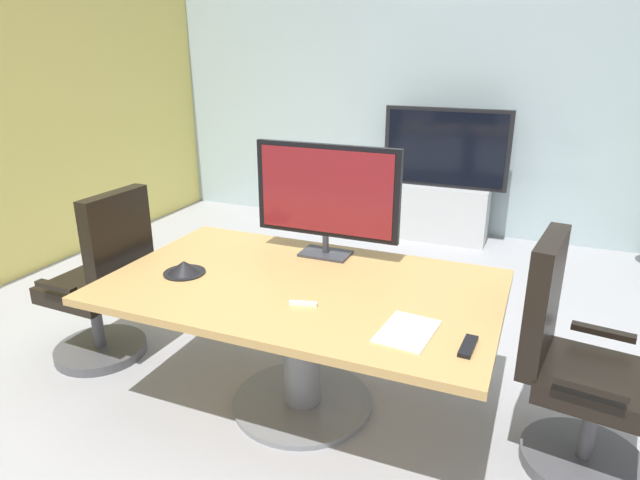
{
  "coord_description": "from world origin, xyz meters",
  "views": [
    {
      "loc": [
        1.14,
        -2.49,
        1.86
      ],
      "look_at": [
        0.07,
        0.07,
        0.88
      ],
      "focal_mm": 30.84,
      "sensor_mm": 36.0,
      "label": 1
    }
  ],
  "objects_px": {
    "conference_table": "(301,315)",
    "tv_monitor": "(326,194)",
    "wall_display_unit": "(442,197)",
    "office_chair_right": "(574,376)",
    "office_chair_left": "(104,291)",
    "conference_phone": "(184,268)",
    "remote_control": "(468,346)"
  },
  "relations": [
    {
      "from": "office_chair_left",
      "to": "office_chair_right",
      "type": "bearing_deg",
      "value": 94.69
    },
    {
      "from": "office_chair_left",
      "to": "conference_table",
      "type": "bearing_deg",
      "value": 93.32
    },
    {
      "from": "tv_monitor",
      "to": "conference_phone",
      "type": "bearing_deg",
      "value": -137.04
    },
    {
      "from": "office_chair_right",
      "to": "wall_display_unit",
      "type": "xyz_separation_m",
      "value": [
        -1.15,
        2.94,
        -0.01
      ]
    },
    {
      "from": "office_chair_right",
      "to": "office_chair_left",
      "type": "bearing_deg",
      "value": 100.63
    },
    {
      "from": "office_chair_left",
      "to": "office_chair_right",
      "type": "relative_size",
      "value": 1.0
    },
    {
      "from": "conference_phone",
      "to": "conference_table",
      "type": "bearing_deg",
      "value": 11.12
    },
    {
      "from": "conference_table",
      "to": "tv_monitor",
      "type": "distance_m",
      "value": 0.69
    },
    {
      "from": "office_chair_right",
      "to": "remote_control",
      "type": "xyz_separation_m",
      "value": [
        -0.43,
        -0.41,
        0.28
      ]
    },
    {
      "from": "conference_phone",
      "to": "office_chair_left",
      "type": "bearing_deg",
      "value": 171.78
    },
    {
      "from": "office_chair_left",
      "to": "remote_control",
      "type": "xyz_separation_m",
      "value": [
        2.18,
        -0.3,
        0.28
      ]
    },
    {
      "from": "wall_display_unit",
      "to": "tv_monitor",
      "type": "bearing_deg",
      "value": -94.29
    },
    {
      "from": "conference_table",
      "to": "conference_phone",
      "type": "relative_size",
      "value": 8.95
    },
    {
      "from": "conference_phone",
      "to": "office_chair_right",
      "type": "bearing_deg",
      "value": 6.14
    },
    {
      "from": "tv_monitor",
      "to": "conference_phone",
      "type": "distance_m",
      "value": 0.87
    },
    {
      "from": "office_chair_left",
      "to": "wall_display_unit",
      "type": "bearing_deg",
      "value": 156.59
    },
    {
      "from": "conference_table",
      "to": "conference_phone",
      "type": "xyz_separation_m",
      "value": [
        -0.62,
        -0.12,
        0.21
      ]
    },
    {
      "from": "office_chair_left",
      "to": "tv_monitor",
      "type": "relative_size",
      "value": 1.3
    },
    {
      "from": "tv_monitor",
      "to": "office_chair_right",
      "type": "bearing_deg",
      "value": -14.16
    },
    {
      "from": "office_chair_left",
      "to": "tv_monitor",
      "type": "bearing_deg",
      "value": 111.66
    },
    {
      "from": "conference_phone",
      "to": "tv_monitor",
      "type": "bearing_deg",
      "value": 42.96
    },
    {
      "from": "office_chair_left",
      "to": "wall_display_unit",
      "type": "height_order",
      "value": "wall_display_unit"
    },
    {
      "from": "office_chair_left",
      "to": "tv_monitor",
      "type": "xyz_separation_m",
      "value": [
        1.27,
        0.45,
        0.63
      ]
    },
    {
      "from": "conference_phone",
      "to": "remote_control",
      "type": "xyz_separation_m",
      "value": [
        1.5,
        -0.2,
        -0.02
      ]
    },
    {
      "from": "conference_table",
      "to": "wall_display_unit",
      "type": "distance_m",
      "value": 3.03
    },
    {
      "from": "office_chair_left",
      "to": "conference_phone",
      "type": "bearing_deg",
      "value": 84.1
    },
    {
      "from": "office_chair_left",
      "to": "remote_control",
      "type": "height_order",
      "value": "office_chair_left"
    },
    {
      "from": "conference_table",
      "to": "office_chair_right",
      "type": "height_order",
      "value": "office_chair_right"
    },
    {
      "from": "conference_table",
      "to": "conference_phone",
      "type": "height_order",
      "value": "conference_phone"
    },
    {
      "from": "conference_table",
      "to": "conference_phone",
      "type": "distance_m",
      "value": 0.67
    },
    {
      "from": "conference_phone",
      "to": "remote_control",
      "type": "bearing_deg",
      "value": -7.58
    },
    {
      "from": "conference_table",
      "to": "office_chair_right",
      "type": "distance_m",
      "value": 1.32
    }
  ]
}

